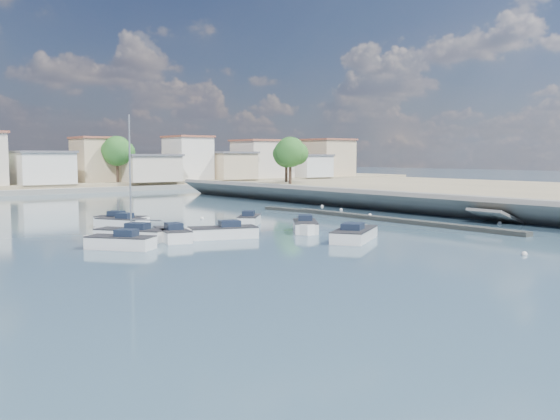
% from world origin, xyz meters
% --- Properties ---
extents(ground, '(400.00, 400.00, 0.00)m').
position_xyz_m(ground, '(0.00, 40.00, 0.00)').
color(ground, '#304E60').
rests_on(ground, ground).
extents(seawall_walkway, '(5.00, 90.00, 1.80)m').
position_xyz_m(seawall_walkway, '(18.50, 13.00, 0.90)').
color(seawall_walkway, slate).
rests_on(seawall_walkway, ground).
extents(seawall_embankment, '(49.65, 90.00, 2.90)m').
position_xyz_m(seawall_embankment, '(40.10, 12.99, 0.85)').
color(seawall_embankment, slate).
rests_on(seawall_embankment, ground).
extents(breakwater, '(2.00, 31.02, 0.35)m').
position_xyz_m(breakwater, '(6.90, 12.69, 0.17)').
color(breakwater, black).
rests_on(breakwater, ground).
extents(far_shore_land, '(160.00, 40.00, 1.40)m').
position_xyz_m(far_shore_land, '(0.00, 92.00, 0.70)').
color(far_shore_land, gray).
rests_on(far_shore_land, ground).
extents(far_shore_quay, '(160.00, 2.50, 0.80)m').
position_xyz_m(far_shore_quay, '(0.00, 71.00, 0.40)').
color(far_shore_quay, slate).
rests_on(far_shore_quay, ground).
extents(far_town, '(113.01, 12.80, 8.35)m').
position_xyz_m(far_town, '(10.71, 76.92, 4.93)').
color(far_town, beige).
rests_on(far_town, far_shore_land).
extents(shore_trees, '(74.56, 38.32, 7.92)m').
position_xyz_m(shore_trees, '(8.34, 68.11, 6.22)').
color(shore_trees, '#38281E').
rests_on(shore_trees, ground).
extents(motorboat_a, '(4.00, 4.44, 1.48)m').
position_xyz_m(motorboat_a, '(-19.41, 10.03, 0.38)').
color(motorboat_a, white).
rests_on(motorboat_a, ground).
extents(motorboat_b, '(3.79, 3.91, 1.48)m').
position_xyz_m(motorboat_b, '(-4.68, 16.29, 0.38)').
color(motorboat_b, white).
rests_on(motorboat_b, ground).
extents(motorboat_c, '(5.50, 3.36, 1.48)m').
position_xyz_m(motorboat_c, '(-11.49, 10.34, 0.38)').
color(motorboat_c, white).
rests_on(motorboat_c, ground).
extents(motorboat_d, '(4.04, 4.59, 1.48)m').
position_xyz_m(motorboat_d, '(-4.08, 9.47, 0.38)').
color(motorboat_d, white).
rests_on(motorboat_d, ground).
extents(motorboat_e, '(2.76, 5.01, 1.48)m').
position_xyz_m(motorboat_e, '(-14.65, 11.69, 0.38)').
color(motorboat_e, white).
rests_on(motorboat_e, ground).
extents(motorboat_f, '(3.41, 4.35, 1.48)m').
position_xyz_m(motorboat_f, '(-14.67, 20.87, 0.38)').
color(motorboat_f, white).
rests_on(motorboat_f, ground).
extents(motorboat_g, '(4.03, 4.29, 1.48)m').
position_xyz_m(motorboat_g, '(-13.69, 22.15, 0.38)').
color(motorboat_g, white).
rests_on(motorboat_g, ground).
extents(motorboat_h, '(5.90, 4.87, 1.48)m').
position_xyz_m(motorboat_h, '(-4.23, 3.77, 0.38)').
color(motorboat_h, white).
rests_on(motorboat_h, ground).
extents(sailboat, '(4.33, 5.18, 9.00)m').
position_xyz_m(sailboat, '(-17.20, 13.28, 0.42)').
color(sailboat, white).
rests_on(sailboat, ground).
extents(mooring_buoys, '(18.90, 34.52, 0.36)m').
position_xyz_m(mooring_buoys, '(6.73, 13.85, 0.05)').
color(mooring_buoys, white).
rests_on(mooring_buoys, ground).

